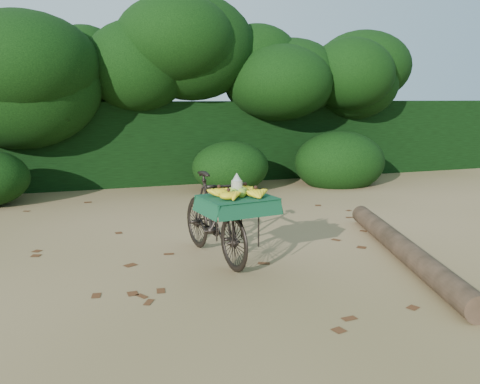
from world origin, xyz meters
name	(u,v)px	position (x,y,z in m)	size (l,w,h in m)	color
ground	(221,263)	(0.00, 0.00, 0.00)	(80.00, 80.00, 0.00)	tan
vendor_bicycle	(215,216)	(-0.02, 0.17, 0.52)	(0.86, 1.82, 1.03)	black
fallen_log	(403,248)	(2.09, -0.54, 0.13)	(0.26, 0.26, 3.60)	brown
hedge_backdrop	(141,142)	(0.00, 6.30, 0.90)	(26.00, 1.80, 1.80)	black
tree_row	(113,92)	(-0.65, 5.50, 2.00)	(14.50, 2.00, 4.00)	black
bush_clumps	(182,172)	(0.50, 4.30, 0.45)	(8.80, 1.70, 0.90)	black
leaf_litter	(206,247)	(0.00, 0.65, 0.01)	(7.00, 7.30, 0.01)	#502B15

